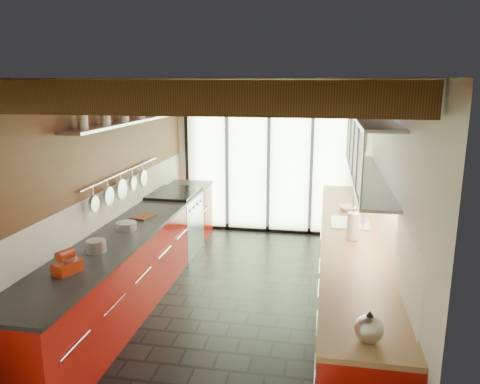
{
  "coord_description": "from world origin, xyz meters",
  "views": [
    {
      "loc": [
        0.94,
        -5.12,
        2.58
      ],
      "look_at": [
        -0.07,
        0.4,
        1.25
      ],
      "focal_mm": 35.0,
      "sensor_mm": 36.0,
      "label": 1
    }
  ],
  "objects_px": {
    "stand_mixer": "(68,263)",
    "bowl": "(348,208)",
    "kettle": "(369,327)",
    "paper_towel": "(353,226)",
    "soap_bottle": "(351,221)"
  },
  "relations": [
    {
      "from": "soap_bottle",
      "to": "bowl",
      "type": "height_order",
      "value": "soap_bottle"
    },
    {
      "from": "kettle",
      "to": "soap_bottle",
      "type": "relative_size",
      "value": 1.43
    },
    {
      "from": "paper_towel",
      "to": "soap_bottle",
      "type": "height_order",
      "value": "paper_towel"
    },
    {
      "from": "soap_bottle",
      "to": "bowl",
      "type": "xyz_separation_m",
      "value": [
        0.0,
        0.8,
        -0.06
      ]
    },
    {
      "from": "stand_mixer",
      "to": "soap_bottle",
      "type": "xyz_separation_m",
      "value": [
        2.54,
        1.76,
        -0.0
      ]
    },
    {
      "from": "paper_towel",
      "to": "bowl",
      "type": "xyz_separation_m",
      "value": [
        0.0,
        1.19,
        -0.12
      ]
    },
    {
      "from": "paper_towel",
      "to": "soap_bottle",
      "type": "distance_m",
      "value": 0.39
    },
    {
      "from": "stand_mixer",
      "to": "paper_towel",
      "type": "height_order",
      "value": "paper_towel"
    },
    {
      "from": "kettle",
      "to": "bowl",
      "type": "bearing_deg",
      "value": 90.0
    },
    {
      "from": "stand_mixer",
      "to": "bowl",
      "type": "bearing_deg",
      "value": 45.16
    },
    {
      "from": "paper_towel",
      "to": "bowl",
      "type": "height_order",
      "value": "paper_towel"
    },
    {
      "from": "kettle",
      "to": "paper_towel",
      "type": "distance_m",
      "value": 2.05
    },
    {
      "from": "kettle",
      "to": "soap_bottle",
      "type": "distance_m",
      "value": 2.44
    },
    {
      "from": "stand_mixer",
      "to": "bowl",
      "type": "xyz_separation_m",
      "value": [
        2.54,
        2.55,
        -0.06
      ]
    },
    {
      "from": "stand_mixer",
      "to": "soap_bottle",
      "type": "relative_size",
      "value": 1.59
    }
  ]
}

